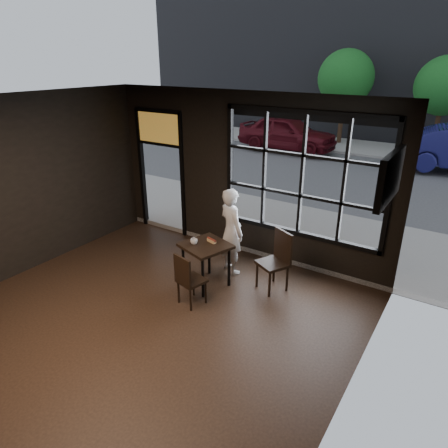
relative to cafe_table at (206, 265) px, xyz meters
The scene contains 16 objects.
floor 2.05m from the cafe_table, 94.49° to the right, with size 6.00×7.00×0.02m, color black.
ceiling 3.46m from the cafe_table, 94.49° to the right, with size 6.00×7.00×0.02m, color black.
wall_right 3.68m from the cafe_table, 35.14° to the right, with size 0.04×7.00×3.20m, color black.
window_frame 2.30m from the cafe_table, 55.17° to the left, with size 3.06×0.12×2.28m, color black.
stained_transom 3.34m from the cafe_table, 146.41° to the left, with size 1.20×0.06×0.70m, color orange.
street_asphalt 22.00m from the cafe_table, 90.41° to the left, with size 60.00×41.00×0.04m, color #545456.
cafe_table is the anchor object (origin of this frame).
chair_near 0.61m from the cafe_table, 76.86° to the right, with size 0.39×0.39×0.90m, color black.
chair_window 1.16m from the cafe_table, 25.98° to the left, with size 0.46×0.46×1.05m, color black.
man 0.79m from the cafe_table, 81.50° to the left, with size 0.59×0.39×1.62m, color silver.
hotdog 0.44m from the cafe_table, 77.20° to the left, with size 0.20×0.08×0.06m, color tan, non-canonical shape.
cup 0.48m from the cafe_table, 151.90° to the right, with size 0.12×0.12×0.10m, color silver.
tv 3.44m from the cafe_table, ahead, with size 0.12×1.04×0.61m, color black.
maroon_car 11.17m from the cafe_table, 107.70° to the left, with size 1.66×4.12×1.40m, color #4C0C14.
tree_left 13.75m from the cafe_table, 98.58° to the left, with size 2.40×2.40×4.09m.
tree_right 13.60m from the cafe_table, 81.89° to the left, with size 2.24×2.24×3.83m.
Camera 1 is at (3.77, -2.97, 3.74)m, focal length 32.00 mm.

